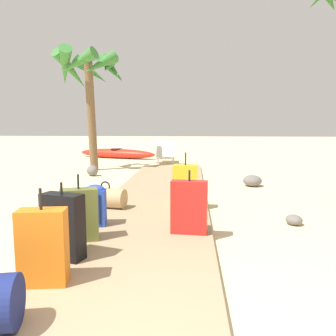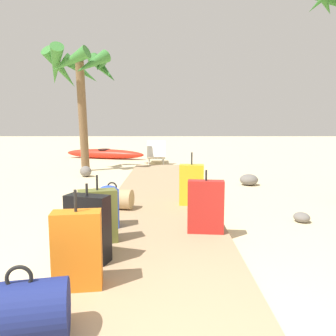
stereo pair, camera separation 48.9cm
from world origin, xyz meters
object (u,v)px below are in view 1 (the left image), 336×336
object	(u,v)px
backpack_blue	(95,204)
suitcase_black	(63,226)
suitcase_yellow	(185,185)
palm_tree_far_left	(89,74)
suitcase_olive	(79,215)
suitcase_orange	(43,247)
duffel_bag_tan	(106,198)
kayak	(117,153)
suitcase_red	(189,207)
lounge_chair	(166,154)

from	to	relation	value
backpack_blue	suitcase_black	bearing A→B (deg)	-90.41
suitcase_yellow	palm_tree_far_left	xyz separation A→B (m)	(-2.86, 4.43, 2.37)
palm_tree_far_left	suitcase_olive	bearing A→B (deg)	-74.77
suitcase_orange	palm_tree_far_left	distance (m)	7.88
suitcase_black	duffel_bag_tan	distance (m)	2.07
suitcase_olive	kayak	bearing A→B (deg)	100.00
suitcase_olive	suitcase_yellow	xyz separation A→B (m)	(1.17, 1.80, 0.03)
suitcase_yellow	suitcase_red	size ratio (longest dim) A/B	1.11
duffel_bag_tan	suitcase_yellow	bearing A→B (deg)	11.88
suitcase_olive	suitcase_red	size ratio (longest dim) A/B	0.99
lounge_chair	suitcase_black	bearing A→B (deg)	-92.42
suitcase_yellow	suitcase_orange	bearing A→B (deg)	-111.26
palm_tree_far_left	suitcase_orange	bearing A→B (deg)	-76.56
duffel_bag_tan	palm_tree_far_left	size ratio (longest dim) A/B	0.19
suitcase_black	kayak	xyz separation A→B (m)	(-1.74, 10.31, -0.22)
backpack_blue	suitcase_orange	xyz separation A→B (m)	(0.03, -1.66, 0.04)
kayak	suitcase_olive	bearing A→B (deg)	-80.00
palm_tree_far_left	kayak	xyz separation A→B (m)	(-0.03, 3.55, -2.59)
backpack_blue	suitcase_orange	bearing A→B (deg)	-88.93
duffel_bag_tan	palm_tree_far_left	xyz separation A→B (m)	(-1.61, 4.69, 2.54)
suitcase_orange	duffel_bag_tan	xyz separation A→B (m)	(-0.14, 2.61, -0.16)
suitcase_orange	suitcase_olive	world-z (taller)	suitcase_orange
suitcase_orange	suitcase_yellow	size ratio (longest dim) A/B	0.95
backpack_blue	palm_tree_far_left	distance (m)	6.37
suitcase_black	kayak	bearing A→B (deg)	99.56
backpack_blue	suitcase_black	distance (m)	1.12
backpack_blue	duffel_bag_tan	size ratio (longest dim) A/B	0.80
palm_tree_far_left	kayak	distance (m)	4.40
suitcase_olive	duffel_bag_tan	xyz separation A→B (m)	(-0.09, 1.54, -0.14)
suitcase_yellow	kayak	world-z (taller)	suitcase_yellow
suitcase_red	palm_tree_far_left	world-z (taller)	palm_tree_far_left
suitcase_orange	duffel_bag_tan	world-z (taller)	suitcase_orange
suitcase_black	suitcase_red	distance (m)	1.51
duffel_bag_tan	suitcase_red	distance (m)	1.79
suitcase_black	suitcase_yellow	distance (m)	2.60
duffel_bag_tan	kayak	world-z (taller)	duffel_bag_tan
suitcase_orange	kayak	world-z (taller)	suitcase_orange
suitcase_black	suitcase_orange	distance (m)	0.55
suitcase_black	lounge_chair	bearing A→B (deg)	87.58
suitcase_orange	duffel_bag_tan	distance (m)	2.62
suitcase_orange	duffel_bag_tan	size ratio (longest dim) A/B	1.20
suitcase_orange	duffel_bag_tan	bearing A→B (deg)	93.02
suitcase_black	suitcase_yellow	world-z (taller)	suitcase_yellow
suitcase_olive	palm_tree_far_left	xyz separation A→B (m)	(-1.70, 6.23, 2.40)
duffel_bag_tan	suitcase_orange	bearing A→B (deg)	-86.98
backpack_blue	palm_tree_far_left	world-z (taller)	palm_tree_far_left
lounge_chair	suitcase_orange	bearing A→B (deg)	-92.04
suitcase_black	lounge_chair	size ratio (longest dim) A/B	0.50
backpack_blue	suitcase_red	distance (m)	1.25
duffel_bag_tan	suitcase_red	size ratio (longest dim) A/B	0.88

